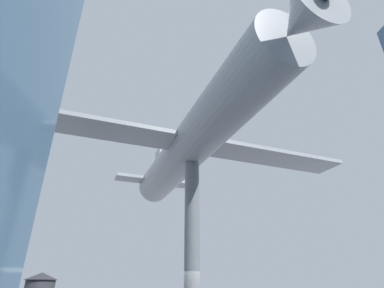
# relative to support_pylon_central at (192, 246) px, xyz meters

# --- Properties ---
(support_pylon_central) EXTENTS (0.60, 0.60, 6.78)m
(support_pylon_central) POSITION_rel_support_pylon_central_xyz_m (0.00, 0.00, 0.00)
(support_pylon_central) COLOR slate
(support_pylon_central) RESTS_ON ground_plane
(suspended_airplane) EXTENTS (15.65, 15.00, 3.19)m
(suspended_airplane) POSITION_rel_support_pylon_central_xyz_m (-0.06, 0.29, 4.34)
(suspended_airplane) COLOR #93999E
(suspended_airplane) RESTS_ON support_pylon_central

